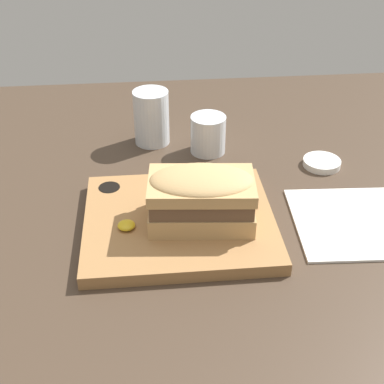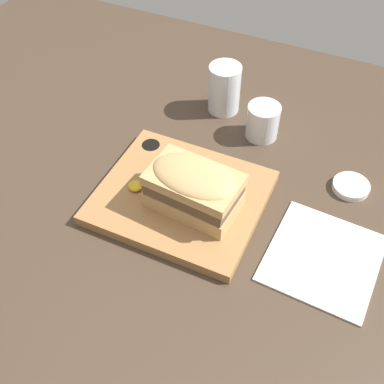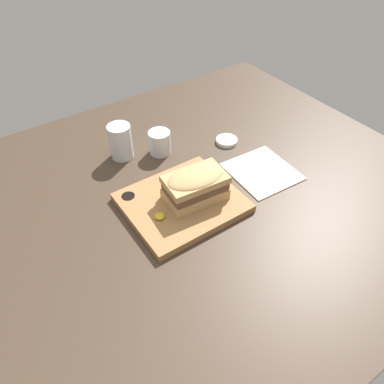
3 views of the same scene
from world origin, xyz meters
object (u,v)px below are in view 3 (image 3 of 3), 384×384
(water_glass, at_px, (120,144))
(napkin, at_px, (262,171))
(sandwich, at_px, (195,185))
(condiment_dish, at_px, (227,141))
(wine_glass, at_px, (160,144))
(serving_board, at_px, (182,202))

(water_glass, xyz_separation_m, napkin, (0.30, -0.30, -0.04))
(sandwich, distance_m, condiment_dish, 0.30)
(napkin, bearing_deg, condiment_dish, 87.63)
(sandwich, xyz_separation_m, condiment_dish, (0.24, 0.17, -0.06))
(sandwich, height_order, wine_glass, sandwich)
(napkin, xyz_separation_m, condiment_dish, (0.01, 0.18, 0.00))
(sandwich, relative_size, napkin, 0.84)
(wine_glass, xyz_separation_m, condiment_dish, (0.20, -0.07, -0.03))
(serving_board, xyz_separation_m, napkin, (0.27, -0.02, -0.01))
(serving_board, distance_m, sandwich, 0.07)
(water_glass, height_order, napkin, water_glass)
(sandwich, relative_size, condiment_dish, 2.38)
(wine_glass, bearing_deg, condiment_dish, -20.22)
(sandwich, height_order, condiment_dish, sandwich)
(wine_glass, distance_m, napkin, 0.32)
(sandwich, distance_m, napkin, 0.24)
(serving_board, height_order, condiment_dish, serving_board)
(condiment_dish, bearing_deg, water_glass, 158.38)
(serving_board, bearing_deg, napkin, -3.71)
(serving_board, height_order, napkin, serving_board)
(wine_glass, bearing_deg, napkin, -52.09)
(condiment_dish, bearing_deg, serving_board, -150.17)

